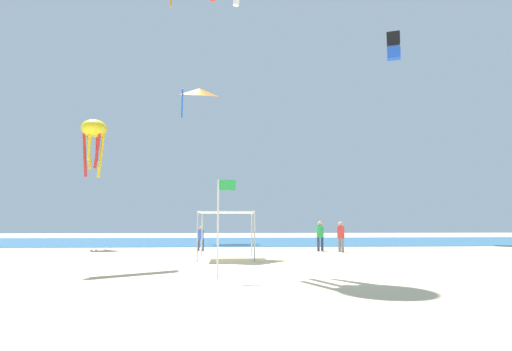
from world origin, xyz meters
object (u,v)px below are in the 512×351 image
banner_flag (220,218)px  person_near_tent (201,236)px  kite_box_black (394,46)px  kite_delta_orange (199,92)px  canopy_tent (227,214)px  person_leftmost (341,234)px  person_central (320,234)px  kite_octopus_yellow (94,131)px

banner_flag → person_near_tent: bearing=96.7°
kite_box_black → kite_delta_orange: (-19.39, 0.25, -5.03)m
canopy_tent → banner_flag: banner_flag is taller
person_leftmost → kite_delta_orange: (-9.97, 14.27, 13.34)m
person_central → person_near_tent: bearing=-40.2°
kite_octopus_yellow → kite_delta_orange: size_ratio=1.00×
kite_delta_orange → person_leftmost: bearing=-62.9°
person_leftmost → banner_flag: (-7.09, -11.91, 0.88)m
person_leftmost → person_central: 1.43m
person_near_tent → person_central: bearing=158.5°
person_leftmost → kite_box_black: 24.96m
kite_box_black → kite_delta_orange: bearing=20.4°
banner_flag → kite_delta_orange: size_ratio=0.75×
person_near_tent → person_leftmost: (8.73, -1.99, 0.18)m
person_leftmost → kite_octopus_yellow: kite_octopus_yellow is taller
kite_delta_orange → banner_flag: bearing=-91.6°
canopy_tent → kite_octopus_yellow: 15.65m
person_central → kite_box_black: (10.52, 13.11, 18.36)m
kite_box_black → kite_octopus_yellow: bearing=38.6°
kite_octopus_yellow → banner_flag: bearing=40.3°
banner_flag → kite_box_black: (16.51, 25.94, 17.49)m
banner_flag → kite_octopus_yellow: bearing=119.5°
canopy_tent → person_near_tent: 6.85m
canopy_tent → person_central: canopy_tent is taller
person_leftmost → person_central: bearing=-149.3°
person_central → kite_box_black: 24.89m
canopy_tent → banner_flag: size_ratio=0.94×
person_near_tent → kite_delta_orange: bearing=-97.8°
person_near_tent → kite_box_black: bearing=-160.0°
canopy_tent → person_leftmost: 8.38m
kite_box_black → person_central: bearing=72.3°
canopy_tent → person_leftmost: size_ratio=1.62×
canopy_tent → person_central: (5.88, 5.42, -1.12)m
kite_delta_orange → kite_octopus_yellow: bearing=-137.3°
canopy_tent → kite_octopus_yellow: (-10.07, 10.17, 6.34)m
person_leftmost → banner_flag: banner_flag is taller
person_central → banner_flag: bearing=32.8°
canopy_tent → kite_octopus_yellow: bearing=134.7°
canopy_tent → person_near_tent: canopy_tent is taller
person_near_tent → kite_octopus_yellow: bearing=-37.4°
canopy_tent → kite_box_black: kite_box_black is taller
kite_box_black → kite_delta_orange: size_ratio=0.65×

